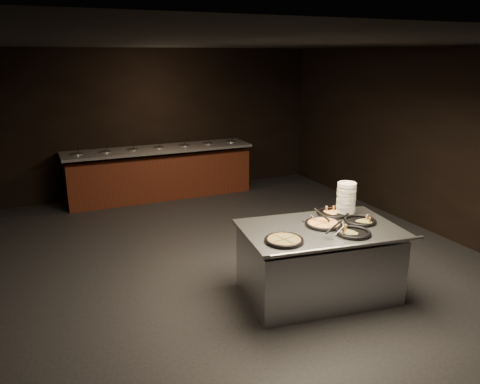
{
  "coord_description": "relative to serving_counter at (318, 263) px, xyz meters",
  "views": [
    {
      "loc": [
        -2.27,
        -5.39,
        2.78
      ],
      "look_at": [
        0.29,
        0.3,
        0.94
      ],
      "focal_mm": 35.0,
      "sensor_mm": 36.0,
      "label": 1
    }
  ],
  "objects": [
    {
      "name": "room",
      "position": [
        -0.65,
        1.16,
        1.04
      ],
      "size": [
        7.02,
        8.02,
        2.92
      ],
      "color": "black",
      "rests_on": "ground"
    },
    {
      "name": "salad_bar",
      "position": [
        -0.65,
        4.72,
        0.03
      ],
      "size": [
        3.7,
        0.83,
        1.18
      ],
      "color": "#5A2715",
      "rests_on": "ground"
    },
    {
      "name": "serving_counter",
      "position": [
        0.0,
        0.0,
        0.0
      ],
      "size": [
        1.93,
        1.38,
        0.86
      ],
      "rotation": [
        0.0,
        0.0,
        -0.13
      ],
      "color": "silver",
      "rests_on": "ground"
    },
    {
      "name": "plate_stack",
      "position": [
        0.58,
        0.31,
        0.64
      ],
      "size": [
        0.23,
        0.23,
        0.39
      ],
      "primitive_type": "cylinder",
      "color": "white",
      "rests_on": "serving_counter"
    },
    {
      "name": "pan_veggie_whole",
      "position": [
        -0.59,
        -0.2,
        0.47
      ],
      "size": [
        0.42,
        0.42,
        0.04
      ],
      "rotation": [
        0.0,
        0.0,
        0.21
      ],
      "color": "black",
      "rests_on": "serving_counter"
    },
    {
      "name": "pan_cheese_whole",
      "position": [
        0.08,
        0.05,
        0.47
      ],
      "size": [
        0.44,
        0.44,
        0.04
      ],
      "rotation": [
        0.0,
        0.0,
        0.19
      ],
      "color": "black",
      "rests_on": "serving_counter"
    },
    {
      "name": "pan_cheese_slices_a",
      "position": [
        0.4,
        0.33,
        0.47
      ],
      "size": [
        0.4,
        0.4,
        0.04
      ],
      "rotation": [
        0.0,
        0.0,
        0.79
      ],
      "color": "black",
      "rests_on": "serving_counter"
    },
    {
      "name": "pan_cheese_slices_b",
      "position": [
        0.22,
        -0.32,
        0.47
      ],
      "size": [
        0.39,
        0.39,
        0.04
      ],
      "rotation": [
        0.0,
        0.0,
        1.85
      ],
      "color": "black",
      "rests_on": "serving_counter"
    },
    {
      "name": "pan_veggie_slices",
      "position": [
        0.53,
        -0.04,
        0.47
      ],
      "size": [
        0.38,
        0.38,
        0.04
      ],
      "rotation": [
        0.0,
        0.0,
        -0.78
      ],
      "color": "black",
      "rests_on": "serving_counter"
    },
    {
      "name": "server_left",
      "position": [
        0.06,
        0.15,
        0.53
      ],
      "size": [
        0.27,
        0.29,
        0.18
      ],
      "rotation": [
        0.0,
        0.0,
        2.35
      ],
      "color": "silver",
      "rests_on": "serving_counter"
    },
    {
      "name": "server_right",
      "position": [
        0.02,
        -0.28,
        0.53
      ],
      "size": [
        0.36,
        0.11,
        0.17
      ],
      "rotation": [
        0.0,
        0.0,
        0.08
      ],
      "color": "silver",
      "rests_on": "serving_counter"
    }
  ]
}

